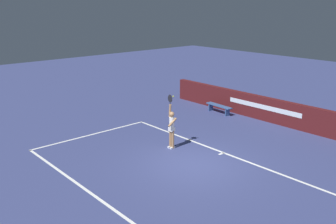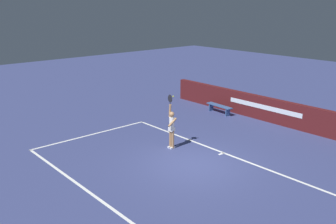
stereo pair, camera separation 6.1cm
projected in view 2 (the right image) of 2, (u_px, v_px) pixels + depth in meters
name	position (u px, v px, depth m)	size (l,w,h in m)	color
ground_plane	(194.00, 164.00, 14.59)	(60.00, 60.00, 0.00)	navy
court_lines	(171.00, 173.00, 13.83)	(11.40, 6.07, 0.00)	white
back_wall	(292.00, 115.00, 18.76)	(15.97, 0.31, 1.27)	#4F1618
tennis_player	(172.00, 127.00, 15.96)	(0.42, 0.46, 2.36)	#AA7C51
tennis_ball	(173.00, 96.00, 15.64)	(0.07, 0.07, 0.07)	#D3E139
courtside_bench_near	(219.00, 107.00, 21.23)	(1.78, 0.49, 0.47)	#36568B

